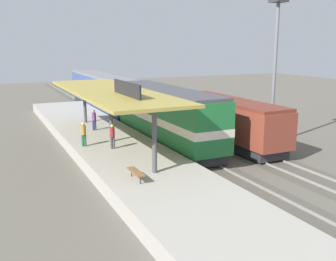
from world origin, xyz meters
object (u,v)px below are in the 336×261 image
object	(u,v)px
person_boarding	(84,133)
platform_bench	(136,172)
locomotive	(166,116)
person_waiting	(94,119)
person_walking	(112,135)
light_mast	(276,38)
freight_car	(229,121)
passenger_carriage_single	(102,92)

from	to	relation	value
person_boarding	platform_bench	bearing A→B (deg)	-84.47
locomotive	person_waiting	distance (m)	6.27
person_boarding	person_walking	bearing A→B (deg)	-42.82
locomotive	light_mast	xyz separation A→B (m)	(7.80, -3.21, 5.99)
freight_car	person_walking	size ratio (longest dim) A/B	7.02
passenger_carriage_single	light_mast	bearing A→B (deg)	-69.81
platform_bench	locomotive	size ratio (longest dim) A/B	0.12
locomotive	person_waiting	bearing A→B (deg)	139.46
person_waiting	platform_bench	bearing A→B (deg)	-95.48
platform_bench	person_boarding	distance (m)	8.22
locomotive	freight_car	world-z (taller)	locomotive
freight_car	person_boarding	xyz separation A→B (m)	(-11.39, 1.13, -0.12)
platform_bench	light_mast	distance (m)	16.54
freight_car	person_boarding	world-z (taller)	freight_car
passenger_carriage_single	freight_car	size ratio (longest dim) A/B	1.67
locomotive	passenger_carriage_single	world-z (taller)	locomotive
light_mast	person_waiting	world-z (taller)	light_mast
passenger_carriage_single	light_mast	distance (m)	23.40
passenger_carriage_single	person_waiting	size ratio (longest dim) A/B	11.70
light_mast	person_boarding	bearing A→B (deg)	170.71
platform_bench	freight_car	bearing A→B (deg)	33.57
locomotive	passenger_carriage_single	bearing A→B (deg)	90.00
locomotive	passenger_carriage_single	size ratio (longest dim) A/B	0.72
passenger_carriage_single	locomotive	bearing A→B (deg)	-90.00
platform_bench	locomotive	xyz separation A→B (m)	(6.00, 8.99, 1.07)
freight_car	person_waiting	bearing A→B (deg)	147.25
person_walking	person_waiting	bearing A→B (deg)	86.17
locomotive	person_walking	size ratio (longest dim) A/B	8.44
freight_car	passenger_carriage_single	bearing A→B (deg)	102.98
platform_bench	person_walking	bearing A→B (deg)	82.95
person_walking	freight_car	bearing A→B (deg)	2.15
locomotive	freight_car	size ratio (longest dim) A/B	1.20
platform_bench	locomotive	distance (m)	10.86
locomotive	person_boarding	xyz separation A→B (m)	(-6.79, -0.82, -0.56)
light_mast	person_walking	world-z (taller)	light_mast
platform_bench	passenger_carriage_single	xyz separation A→B (m)	(6.00, 26.99, 0.97)
passenger_carriage_single	person_walking	distance (m)	20.97
platform_bench	person_walking	size ratio (longest dim) A/B	0.99
person_walking	person_boarding	bearing A→B (deg)	137.18
locomotive	light_mast	distance (m)	10.34
locomotive	person_walking	distance (m)	5.70
passenger_carriage_single	person_waiting	xyz separation A→B (m)	(-4.75, -13.94, -0.46)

